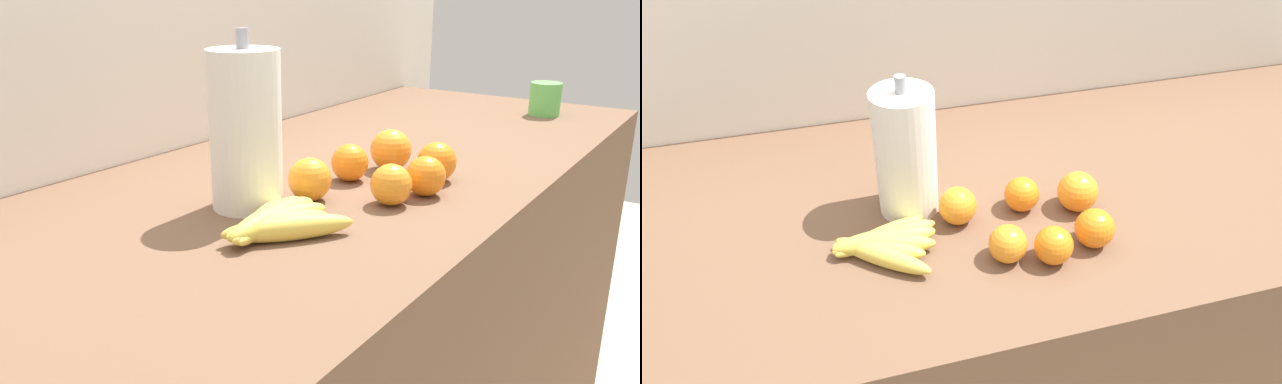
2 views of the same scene
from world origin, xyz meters
TOP-DOWN VIEW (x-y plane):
  - counter at (0.00, 0.00)m, footprint 1.85×0.73m
  - wall_back at (0.00, 0.39)m, footprint 2.25×0.06m
  - banana_bunch at (-0.34, -0.11)m, footprint 0.20×0.17m
  - orange_right at (0.03, -0.08)m, footprint 0.08×0.08m
  - orange_back_left at (-0.14, -0.18)m, footprint 0.07×0.07m
  - orange_front at (-0.07, -0.06)m, footprint 0.07×0.07m
  - orange_center at (-0.20, -0.06)m, footprint 0.07×0.07m
  - orange_far_right at (0.02, -0.19)m, footprint 0.07×0.07m
  - orange_back_right at (-0.07, -0.21)m, footprint 0.07×0.07m
  - paper_towel_roll at (-0.28, 0.00)m, footprint 0.11×0.11m
  - mug at (0.72, -0.17)m, footprint 0.08×0.08m

SIDE VIEW (x-z plane):
  - counter at x=0.00m, z-range 0.00..0.92m
  - wall_back at x=0.00m, z-range 0.00..1.30m
  - banana_bunch at x=-0.34m, z-range 0.92..0.96m
  - orange_front at x=-0.07m, z-range 0.92..0.99m
  - orange_back_left at x=-0.14m, z-range 0.92..0.99m
  - orange_back_right at x=-0.07m, z-range 0.92..0.99m
  - orange_far_right at x=0.02m, z-range 0.92..0.99m
  - orange_center at x=-0.20m, z-range 0.92..0.99m
  - orange_right at x=0.03m, z-range 0.92..1.00m
  - mug at x=0.72m, z-range 0.92..1.01m
  - paper_towel_roll at x=-0.28m, z-range 0.91..1.19m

